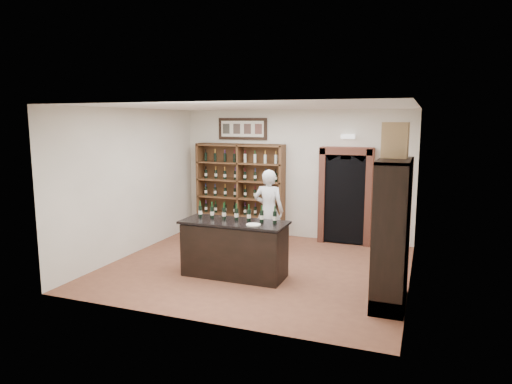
# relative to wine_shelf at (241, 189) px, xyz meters

# --- Properties ---
(floor) EXTENTS (5.50, 5.50, 0.00)m
(floor) POSITION_rel_wine_shelf_xyz_m (1.30, -2.33, -1.10)
(floor) COLOR brown
(floor) RESTS_ON ground
(ceiling) EXTENTS (5.50, 5.50, 0.00)m
(ceiling) POSITION_rel_wine_shelf_xyz_m (1.30, -2.33, 1.90)
(ceiling) COLOR white
(ceiling) RESTS_ON wall_back
(wall_back) EXTENTS (5.50, 0.04, 3.00)m
(wall_back) POSITION_rel_wine_shelf_xyz_m (1.30, 0.17, 0.40)
(wall_back) COLOR white
(wall_back) RESTS_ON ground
(wall_left) EXTENTS (0.04, 5.00, 3.00)m
(wall_left) POSITION_rel_wine_shelf_xyz_m (-1.45, -2.33, 0.40)
(wall_left) COLOR white
(wall_left) RESTS_ON ground
(wall_right) EXTENTS (0.04, 5.00, 3.00)m
(wall_right) POSITION_rel_wine_shelf_xyz_m (4.05, -2.33, 0.40)
(wall_right) COLOR white
(wall_right) RESTS_ON ground
(wine_shelf) EXTENTS (2.20, 0.38, 2.20)m
(wine_shelf) POSITION_rel_wine_shelf_xyz_m (0.00, 0.00, 0.00)
(wine_shelf) COLOR #53351C
(wine_shelf) RESTS_ON ground
(framed_picture) EXTENTS (1.25, 0.04, 0.52)m
(framed_picture) POSITION_rel_wine_shelf_xyz_m (0.00, 0.14, 1.45)
(framed_picture) COLOR black
(framed_picture) RESTS_ON wall_back
(arched_doorway) EXTENTS (1.17, 0.35, 2.17)m
(arched_doorway) POSITION_rel_wine_shelf_xyz_m (2.55, -0.00, 0.04)
(arched_doorway) COLOR black
(arched_doorway) RESTS_ON ground
(emergency_light) EXTENTS (0.30, 0.10, 0.10)m
(emergency_light) POSITION_rel_wine_shelf_xyz_m (2.55, 0.09, 1.30)
(emergency_light) COLOR white
(emergency_light) RESTS_ON wall_back
(tasting_counter) EXTENTS (1.88, 0.78, 1.00)m
(tasting_counter) POSITION_rel_wine_shelf_xyz_m (1.10, -2.93, -0.61)
(tasting_counter) COLOR black
(tasting_counter) RESTS_ON ground
(counter_bottle_0) EXTENTS (0.07, 0.07, 0.30)m
(counter_bottle_0) POSITION_rel_wine_shelf_xyz_m (0.38, -2.84, 0.01)
(counter_bottle_0) COLOR black
(counter_bottle_0) RESTS_ON tasting_counter
(counter_bottle_1) EXTENTS (0.07, 0.07, 0.30)m
(counter_bottle_1) POSITION_rel_wine_shelf_xyz_m (0.62, -2.84, 0.01)
(counter_bottle_1) COLOR black
(counter_bottle_1) RESTS_ON tasting_counter
(counter_bottle_2) EXTENTS (0.07, 0.07, 0.30)m
(counter_bottle_2) POSITION_rel_wine_shelf_xyz_m (0.86, -2.84, 0.01)
(counter_bottle_2) COLOR black
(counter_bottle_2) RESTS_ON tasting_counter
(counter_bottle_3) EXTENTS (0.07, 0.07, 0.30)m
(counter_bottle_3) POSITION_rel_wine_shelf_xyz_m (1.10, -2.84, 0.01)
(counter_bottle_3) COLOR black
(counter_bottle_3) RESTS_ON tasting_counter
(counter_bottle_4) EXTENTS (0.07, 0.07, 0.30)m
(counter_bottle_4) POSITION_rel_wine_shelf_xyz_m (1.34, -2.84, 0.01)
(counter_bottle_4) COLOR black
(counter_bottle_4) RESTS_ON tasting_counter
(counter_bottle_5) EXTENTS (0.07, 0.07, 0.30)m
(counter_bottle_5) POSITION_rel_wine_shelf_xyz_m (1.58, -2.84, 0.01)
(counter_bottle_5) COLOR black
(counter_bottle_5) RESTS_ON tasting_counter
(counter_bottle_6) EXTENTS (0.07, 0.07, 0.30)m
(counter_bottle_6) POSITION_rel_wine_shelf_xyz_m (1.82, -2.84, 0.01)
(counter_bottle_6) COLOR black
(counter_bottle_6) RESTS_ON tasting_counter
(side_cabinet) EXTENTS (0.48, 1.20, 2.20)m
(side_cabinet) POSITION_rel_wine_shelf_xyz_m (3.82, -3.23, -0.35)
(side_cabinet) COLOR black
(side_cabinet) RESTS_ON ground
(shopkeeper) EXTENTS (0.65, 0.44, 1.75)m
(shopkeeper) POSITION_rel_wine_shelf_xyz_m (1.16, -1.25, -0.22)
(shopkeeper) COLOR silver
(shopkeeper) RESTS_ON ground
(plate) EXTENTS (0.25, 0.25, 0.02)m
(plate) POSITION_rel_wine_shelf_xyz_m (1.53, -3.11, -0.09)
(plate) COLOR silver
(plate) RESTS_ON tasting_counter
(wine_crate) EXTENTS (0.39, 0.20, 0.53)m
(wine_crate) POSITION_rel_wine_shelf_xyz_m (3.76, -3.07, 1.37)
(wine_crate) COLOR tan
(wine_crate) RESTS_ON side_cabinet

